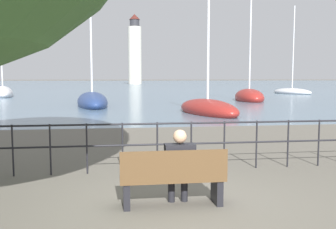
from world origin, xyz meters
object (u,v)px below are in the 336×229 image
object	(u,v)px
seated_person_left	(179,163)
sailboat_2	(92,101)
park_bench	(173,179)
sailboat_1	(292,92)
sailboat_0	(249,97)
sailboat_4	(3,93)
sailboat_3	(208,109)
harbor_lighthouse	(135,52)

from	to	relation	value
seated_person_left	sailboat_2	xyz separation A→B (m)	(-2.66, 21.61, -0.34)
park_bench	sailboat_2	bearing A→B (deg)	96.71
sailboat_2	sailboat_1	bearing A→B (deg)	29.66
sailboat_0	sailboat_2	world-z (taller)	sailboat_0
seated_person_left	sailboat_4	xyz separation A→B (m)	(-13.18, 37.23, -0.30)
sailboat_0	sailboat_3	xyz separation A→B (m)	(-6.48, -11.13, -0.10)
sailboat_2	harbor_lighthouse	world-z (taller)	harbor_lighthouse
seated_person_left	sailboat_0	size ratio (longest dim) A/B	0.10
sailboat_4	sailboat_0	bearing A→B (deg)	-43.04
sailboat_1	harbor_lighthouse	xyz separation A→B (m)	(-15.77, 81.98, 10.51)
sailboat_0	sailboat_3	bearing A→B (deg)	-113.02
sailboat_2	sailboat_0	bearing A→B (deg)	10.21
sailboat_1	sailboat_0	bearing A→B (deg)	-141.35
park_bench	harbor_lighthouse	bearing A→B (deg)	87.37
sailboat_1	sailboat_2	size ratio (longest dim) A/B	1.15
sailboat_2	sailboat_4	distance (m)	18.84
seated_person_left	sailboat_0	distance (m)	27.76
park_bench	seated_person_left	bearing A→B (deg)	33.86
sailboat_1	sailboat_3	distance (m)	30.17
sailboat_4	sailboat_2	bearing A→B (deg)	-73.13
sailboat_1	sailboat_3	size ratio (longest dim) A/B	1.52
park_bench	sailboat_1	xyz separation A→B (m)	(21.35, 39.43, -0.15)
park_bench	seated_person_left	distance (m)	0.27
sailboat_4	harbor_lighthouse	size ratio (longest dim) A/B	0.47
sailboat_3	harbor_lighthouse	distance (m)	107.31
seated_person_left	sailboat_4	world-z (taller)	sailboat_4
harbor_lighthouse	sailboat_3	bearing A→B (deg)	-90.75
sailboat_4	seated_person_left	bearing A→B (deg)	-87.58
sailboat_4	harbor_lighthouse	xyz separation A→B (m)	(18.65, 84.11, 10.43)
seated_person_left	sailboat_1	xyz separation A→B (m)	(21.24, 39.36, -0.39)
seated_person_left	sailboat_4	size ratio (longest dim) A/B	0.11
seated_person_left	sailboat_3	bearing A→B (deg)	74.40
sailboat_1	sailboat_4	distance (m)	34.49
sailboat_1	sailboat_2	xyz separation A→B (m)	(-23.90, -17.75, 0.05)
seated_person_left	sailboat_3	distance (m)	15.11
park_bench	sailboat_2	size ratio (longest dim) A/B	0.17
sailboat_3	sailboat_4	xyz separation A→B (m)	(-17.25, 22.68, 0.09)
sailboat_1	harbor_lighthouse	distance (m)	84.15
park_bench	sailboat_0	world-z (taller)	sailboat_0
park_bench	sailboat_1	world-z (taller)	sailboat_1
sailboat_1	park_bench	bearing A→B (deg)	-131.75
park_bench	seated_person_left	xyz separation A→B (m)	(0.11, 0.08, 0.23)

